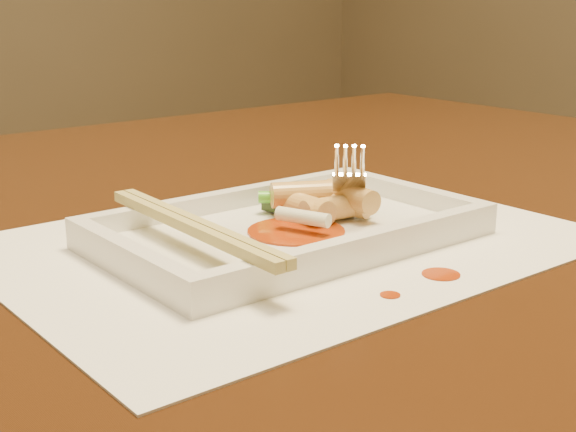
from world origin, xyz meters
TOP-DOWN VIEW (x-y plane):
  - table at (0.00, 0.00)m, footprint 1.40×0.90m
  - placemat at (0.03, -0.11)m, footprint 0.40×0.30m
  - sauce_splatter_a at (0.06, -0.23)m, footprint 0.02×0.02m
  - sauce_splatter_b at (0.01, -0.23)m, footprint 0.01×0.01m
  - plate_base at (0.03, -0.11)m, footprint 0.26×0.16m
  - plate_rim_far at (0.03, -0.04)m, footprint 0.26×0.01m
  - plate_rim_near at (0.03, -0.19)m, footprint 0.26×0.01m
  - plate_rim_left at (-0.10, -0.11)m, footprint 0.01×0.14m
  - plate_rim_right at (0.15, -0.11)m, footprint 0.01×0.14m
  - veg_piece at (0.06, -0.07)m, footprint 0.04×0.04m
  - scallion_white at (0.03, -0.13)m, footprint 0.02×0.04m
  - scallion_green at (0.07, -0.09)m, footprint 0.07×0.06m
  - chopstick_a at (-0.06, -0.11)m, footprint 0.01×0.20m
  - chopstick_b at (-0.05, -0.11)m, footprint 0.01×0.20m
  - fork at (0.10, -0.09)m, footprint 0.09×0.10m
  - sauce_blob_0 at (0.03, -0.12)m, footprint 0.07×0.07m
  - rice_cake_0 at (0.08, -0.11)m, footprint 0.03×0.05m
  - rice_cake_1 at (0.06, -0.12)m, footprint 0.05×0.02m
  - rice_cake_2 at (0.06, -0.09)m, footprint 0.05×0.04m
  - rice_cake_3 at (0.07, -0.09)m, footprint 0.04×0.02m
  - rice_cake_4 at (0.05, -0.11)m, footprint 0.02×0.04m
  - rice_cake_5 at (0.08, -0.12)m, footprint 0.02×0.05m

SIDE VIEW (x-z plane):
  - table at x=0.00m, z-range 0.27..1.02m
  - placemat at x=0.03m, z-range 0.75..0.75m
  - sauce_splatter_a at x=0.06m, z-range 0.75..0.75m
  - sauce_splatter_b at x=0.01m, z-range 0.75..0.75m
  - plate_base at x=0.03m, z-range 0.75..0.76m
  - sauce_blob_0 at x=0.03m, z-range 0.76..0.76m
  - plate_rim_far at x=0.03m, z-range 0.76..0.77m
  - plate_rim_near at x=0.03m, z-range 0.76..0.77m
  - plate_rim_left at x=-0.10m, z-range 0.76..0.77m
  - plate_rim_right at x=0.15m, z-range 0.76..0.77m
  - veg_piece at x=0.06m, z-range 0.76..0.77m
  - rice_cake_0 at x=0.08m, z-range 0.76..0.78m
  - rice_cake_1 at x=0.06m, z-range 0.76..0.78m
  - rice_cake_3 at x=0.07m, z-range 0.76..0.78m
  - rice_cake_4 at x=0.05m, z-range 0.76..0.78m
  - scallion_white at x=0.03m, z-range 0.77..0.78m
  - scallion_green at x=0.07m, z-range 0.77..0.78m
  - rice_cake_2 at x=0.06m, z-range 0.77..0.79m
  - rice_cake_5 at x=0.08m, z-range 0.77..0.79m
  - chopstick_a at x=-0.06m, z-range 0.77..0.78m
  - chopstick_b at x=-0.05m, z-range 0.77..0.78m
  - fork at x=0.10m, z-range 0.76..0.90m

